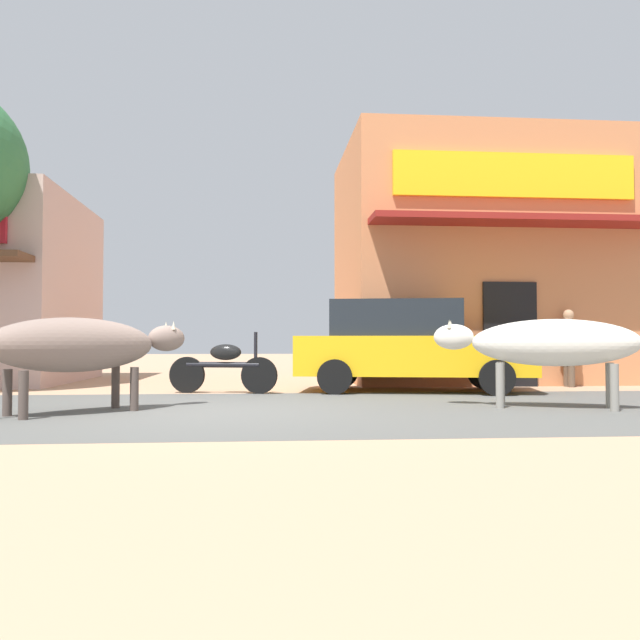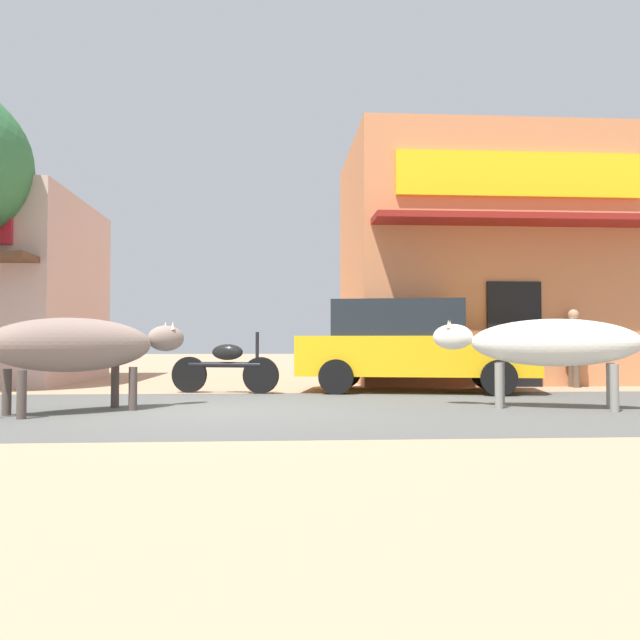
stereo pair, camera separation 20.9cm
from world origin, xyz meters
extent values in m
plane|color=tan|center=(0.00, 0.00, 0.00)|extent=(80.00, 80.00, 0.00)
cube|color=#565652|center=(0.00, 0.00, 0.00)|extent=(72.00, 5.53, 0.00)
cube|color=#CC7D4E|center=(5.61, 6.52, 2.73)|extent=(6.23, 4.84, 5.46)
cube|color=yellow|center=(5.61, 4.04, 4.26)|extent=(4.99, 0.10, 0.90)
cube|color=maroon|center=(5.61, 3.65, 3.27)|extent=(5.98, 0.90, 0.12)
cube|color=black|center=(5.49, 4.07, 1.05)|extent=(1.10, 0.06, 2.10)
cube|color=#ECAF15|center=(3.27, 3.01, 0.65)|extent=(4.41, 2.47, 0.70)
cube|color=#1E2328|center=(2.96, 3.07, 1.32)|extent=(2.55, 1.96, 0.64)
cylinder|color=black|center=(4.76, 3.56, 0.30)|extent=(0.62, 0.30, 0.60)
cylinder|color=black|center=(4.43, 1.92, 0.30)|extent=(0.62, 0.30, 0.60)
cylinder|color=black|center=(2.11, 4.10, 0.30)|extent=(0.62, 0.30, 0.60)
cylinder|color=black|center=(1.78, 2.46, 0.30)|extent=(0.62, 0.30, 0.60)
cylinder|color=black|center=(0.49, 2.69, 0.32)|extent=(0.63, 0.24, 0.63)
cylinder|color=black|center=(-0.78, 3.01, 0.32)|extent=(0.63, 0.24, 0.63)
cylinder|color=black|center=(-0.14, 2.85, 0.50)|extent=(1.29, 0.42, 0.10)
ellipsoid|color=black|center=(-0.10, 2.84, 0.72)|extent=(0.60, 0.37, 0.28)
cylinder|color=black|center=(0.42, 2.70, 0.77)|extent=(0.06, 0.06, 0.60)
ellipsoid|color=gray|center=(-1.82, -0.24, 0.86)|extent=(2.13, 1.93, 0.69)
ellipsoid|color=gray|center=(-0.80, 0.60, 0.95)|extent=(0.61, 0.57, 0.36)
cone|color=beige|center=(-0.82, 0.71, 1.13)|extent=(0.06, 0.06, 0.12)
cone|color=beige|center=(-0.69, 0.56, 1.13)|extent=(0.06, 0.06, 0.12)
cylinder|color=#4D403A|center=(-1.44, 0.40, 0.28)|extent=(0.11, 0.11, 0.57)
cylinder|color=#4D403A|center=(-1.12, 0.01, 0.28)|extent=(0.11, 0.11, 0.57)
cylinder|color=#4D403A|center=(-2.53, -0.49, 0.28)|extent=(0.11, 0.11, 0.57)
cylinder|color=#4D403A|center=(-2.20, -0.89, 0.28)|extent=(0.11, 0.11, 0.57)
ellipsoid|color=silver|center=(4.48, -0.14, 0.89)|extent=(2.28, 1.44, 0.64)
ellipsoid|color=silver|center=(3.24, 0.36, 0.97)|extent=(0.62, 0.47, 0.36)
cone|color=beige|center=(3.15, 0.29, 1.15)|extent=(0.06, 0.06, 0.12)
cone|color=beige|center=(3.23, 0.48, 1.15)|extent=(0.06, 0.06, 0.12)
cylinder|color=gray|center=(3.74, -0.09, 0.31)|extent=(0.11, 0.11, 0.62)
cylinder|color=gray|center=(3.91, 0.34, 0.31)|extent=(0.11, 0.11, 0.62)
cylinder|color=gray|center=(5.06, -0.62, 0.31)|extent=(0.11, 0.11, 0.62)
cylinder|color=gray|center=(5.23, -0.19, 0.31)|extent=(0.11, 0.11, 0.62)
cylinder|color=brown|center=(6.63, 3.99, 0.39)|extent=(0.14, 0.14, 0.78)
cylinder|color=brown|center=(6.63, 3.81, 0.39)|extent=(0.14, 0.14, 0.78)
cube|color=silver|center=(6.63, 3.90, 1.05)|extent=(0.48, 0.44, 0.55)
sphere|color=tan|center=(6.63, 3.90, 1.44)|extent=(0.21, 0.21, 0.21)
cylinder|color=silver|center=(6.63, 4.16, 1.08)|extent=(0.09, 0.09, 0.50)
cylinder|color=silver|center=(6.63, 3.64, 1.08)|extent=(0.09, 0.09, 0.50)
camera|label=1|loc=(0.53, -8.79, 0.90)|focal=37.14mm
camera|label=2|loc=(0.73, -8.80, 0.90)|focal=37.14mm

